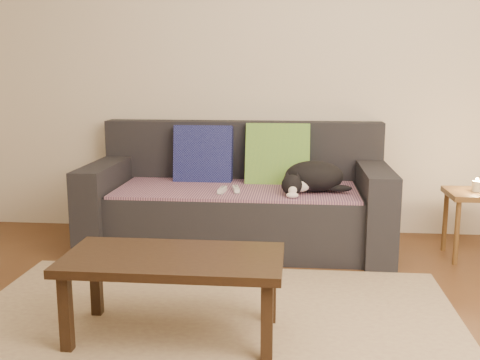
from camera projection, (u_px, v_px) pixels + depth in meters
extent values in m
plane|color=brown|center=(203.00, 347.00, 2.56)|extent=(4.50, 4.50, 0.00)
cube|color=beige|center=(244.00, 64.00, 4.27)|extent=(4.50, 0.04, 2.60)
cube|color=#232328|center=(237.00, 219.00, 3.98)|extent=(1.70, 0.78, 0.42)
cube|color=#232328|center=(243.00, 151.00, 4.29)|extent=(2.10, 0.18, 0.45)
cube|color=#232328|center=(107.00, 204.00, 4.06)|extent=(0.20, 0.90, 0.60)
cube|color=#232328|center=(374.00, 210.00, 3.87)|extent=(0.20, 0.90, 0.60)
cube|color=#442B51|center=(237.00, 189.00, 3.92)|extent=(1.66, 0.74, 0.02)
cube|color=#101245|center=(203.00, 155.00, 4.16)|extent=(0.43, 0.18, 0.44)
cube|color=#0E5D44|center=(278.00, 156.00, 4.11)|extent=(0.47, 0.25, 0.48)
ellipsoid|color=black|center=(314.00, 176.00, 3.78)|extent=(0.45, 0.37, 0.21)
sphere|color=black|center=(292.00, 185.00, 3.66)|extent=(0.16, 0.16, 0.14)
sphere|color=white|center=(293.00, 190.00, 3.61)|extent=(0.07, 0.07, 0.06)
ellipsoid|color=black|center=(340.00, 188.00, 3.71)|extent=(0.17, 0.08, 0.05)
cube|color=white|center=(222.00, 190.00, 3.77)|extent=(0.05, 0.15, 0.03)
cube|color=white|center=(236.00, 189.00, 3.80)|extent=(0.07, 0.15, 0.03)
cube|color=brown|center=(476.00, 194.00, 3.71)|extent=(0.37, 0.37, 0.04)
cylinder|color=brown|center=(457.00, 233.00, 3.62)|extent=(0.03, 0.03, 0.42)
cylinder|color=brown|center=(445.00, 221.00, 3.91)|extent=(0.03, 0.03, 0.42)
cylinder|color=beige|center=(477.00, 186.00, 3.70)|extent=(0.06, 0.06, 0.07)
sphere|color=#FFBF59|center=(477.00, 180.00, 3.69)|extent=(0.02, 0.02, 0.02)
cube|color=tan|center=(208.00, 331.00, 2.70)|extent=(2.50, 1.80, 0.01)
cube|color=black|center=(173.00, 260.00, 2.58)|extent=(1.01, 0.51, 0.04)
cube|color=black|center=(66.00, 314.00, 2.48)|extent=(0.05, 0.05, 0.36)
cube|color=black|center=(267.00, 323.00, 2.39)|extent=(0.05, 0.05, 0.36)
cube|color=black|center=(96.00, 282.00, 2.85)|extent=(0.05, 0.05, 0.36)
cube|color=black|center=(271.00, 289.00, 2.77)|extent=(0.05, 0.05, 0.36)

